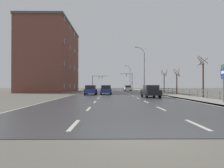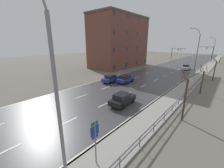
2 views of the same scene
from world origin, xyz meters
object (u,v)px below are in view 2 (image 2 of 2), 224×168
(traffic_signal_right, at_px, (210,52))
(car_near_right, at_px, (186,67))
(street_lamp_midground, at_px, (196,53))
(highway_sign, at_px, (95,138))
(street_lamp_distant, at_px, (213,50))
(traffic_signal_left, at_px, (175,51))
(street_lamp_foreground, at_px, (55,95))
(car_mid_centre, at_px, (125,79))
(car_far_right, at_px, (122,99))
(brick_building, at_px, (119,42))
(car_near_left, at_px, (111,78))

(traffic_signal_right, relative_size, car_near_right, 1.55)
(street_lamp_midground, relative_size, highway_sign, 3.42)
(street_lamp_distant, bearing_deg, traffic_signal_left, -160.50)
(traffic_signal_left, bearing_deg, street_lamp_foreground, -78.24)
(car_mid_centre, distance_m, car_far_right, 10.67)
(street_lamp_midground, xyz_separation_m, car_far_right, (-3.31, -24.95, -4.68))
(traffic_signal_left, bearing_deg, traffic_signal_right, -2.94)
(traffic_signal_left, bearing_deg, car_far_right, -79.34)
(car_mid_centre, bearing_deg, street_lamp_foreground, -66.91)
(highway_sign, distance_m, car_far_right, 9.85)
(traffic_signal_left, xyz_separation_m, car_mid_centre, (4.67, -46.63, -3.11))
(street_lamp_foreground, distance_m, brick_building, 42.15)
(street_lamp_distant, height_order, traffic_signal_right, street_lamp_distant)
(street_lamp_midground, xyz_separation_m, car_near_right, (-3.31, 7.56, -4.68))
(street_lamp_midground, bearing_deg, traffic_signal_left, 114.20)
(street_lamp_foreground, xyz_separation_m, traffic_signal_right, (-0.43, 65.47, -1.04))
(car_far_right, bearing_deg, car_near_right, 87.09)
(highway_sign, distance_m, car_near_right, 41.54)
(traffic_signal_left, xyz_separation_m, car_near_right, (10.47, -23.08, -3.11))
(street_lamp_midground, height_order, traffic_signal_left, street_lamp_midground)
(street_lamp_distant, distance_m, brick_building, 42.45)
(car_near_right, distance_m, car_near_left, 26.50)
(street_lamp_distant, relative_size, traffic_signal_right, 1.56)
(traffic_signal_left, distance_m, brick_building, 32.37)
(street_lamp_midground, bearing_deg, car_near_right, 113.61)
(street_lamp_foreground, relative_size, car_near_right, 2.57)
(highway_sign, relative_size, car_mid_centre, 0.79)
(brick_building, bearing_deg, street_lamp_distant, 57.46)
(street_lamp_foreground, relative_size, street_lamp_distant, 1.07)
(highway_sign, relative_size, traffic_signal_left, 0.54)
(street_lamp_foreground, distance_m, traffic_signal_left, 67.59)
(highway_sign, relative_size, car_near_right, 0.79)
(street_lamp_distant, relative_size, highway_sign, 3.07)
(street_lamp_foreground, relative_size, car_far_right, 2.56)
(car_near_left, bearing_deg, car_mid_centre, 35.10)
(car_near_left, bearing_deg, car_near_right, 72.50)
(traffic_signal_right, height_order, car_far_right, traffic_signal_right)
(street_lamp_midground, relative_size, traffic_signal_left, 1.86)
(street_lamp_distant, bearing_deg, street_lamp_midground, -90.00)
(car_far_right, bearing_deg, traffic_signal_right, 84.10)
(car_far_right, distance_m, brick_building, 32.34)
(street_lamp_midground, xyz_separation_m, traffic_signal_right, (-0.43, 29.96, -1.27))
(highway_sign, relative_size, brick_building, 0.16)
(street_lamp_midground, relative_size, car_mid_centre, 2.69)
(car_mid_centre, height_order, car_near_left, same)
(brick_building, bearing_deg, traffic_signal_right, 53.44)
(street_lamp_midground, bearing_deg, car_near_left, -123.10)
(car_near_left, xyz_separation_m, car_far_right, (8.19, -7.31, 0.00))
(street_lamp_midground, distance_m, street_lamp_distant, 35.52)
(car_far_right, bearing_deg, traffic_signal_left, 97.76)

